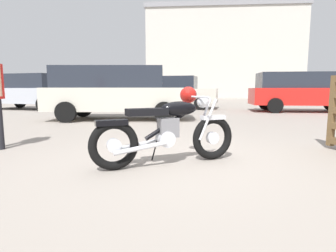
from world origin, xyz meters
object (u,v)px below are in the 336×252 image
(blue_hatchback_right, at_px, (177,92))
(pale_sedan_back, at_px, (116,91))
(white_estate_far, at_px, (303,91))
(silver_sedan_mid, at_px, (28,90))
(dark_sedan_left, at_px, (142,92))
(vintage_motorcycle, at_px, (170,128))

(blue_hatchback_right, relative_size, pale_sedan_back, 0.88)
(white_estate_far, relative_size, silver_sedan_mid, 0.97)
(dark_sedan_left, bearing_deg, vintage_motorcycle, -68.45)
(vintage_motorcycle, relative_size, blue_hatchback_right, 0.43)
(white_estate_far, xyz_separation_m, silver_sedan_mid, (-13.10, -0.51, 0.00))
(vintage_motorcycle, bearing_deg, blue_hatchback_right, 65.60)
(vintage_motorcycle, height_order, white_estate_far, white_estate_far)
(vintage_motorcycle, height_order, blue_hatchback_right, blue_hatchback_right)
(vintage_motorcycle, distance_m, pale_sedan_back, 5.87)
(vintage_motorcycle, bearing_deg, dark_sedan_left, 74.61)
(white_estate_far, height_order, silver_sedan_mid, same)
(dark_sedan_left, height_order, pale_sedan_back, pale_sedan_back)
(pale_sedan_back, bearing_deg, blue_hatchback_right, 67.56)
(vintage_motorcycle, xyz_separation_m, silver_sedan_mid, (-8.47, 9.02, 0.45))
(vintage_motorcycle, relative_size, white_estate_far, 0.39)
(silver_sedan_mid, distance_m, dark_sedan_left, 7.31)
(silver_sedan_mid, bearing_deg, white_estate_far, 9.90)
(blue_hatchback_right, relative_size, silver_sedan_mid, 0.88)
(blue_hatchback_right, height_order, pale_sedan_back, pale_sedan_back)
(silver_sedan_mid, relative_size, dark_sedan_left, 1.12)
(pale_sedan_back, bearing_deg, silver_sedan_mid, 138.52)
(pale_sedan_back, bearing_deg, white_estate_far, 21.77)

